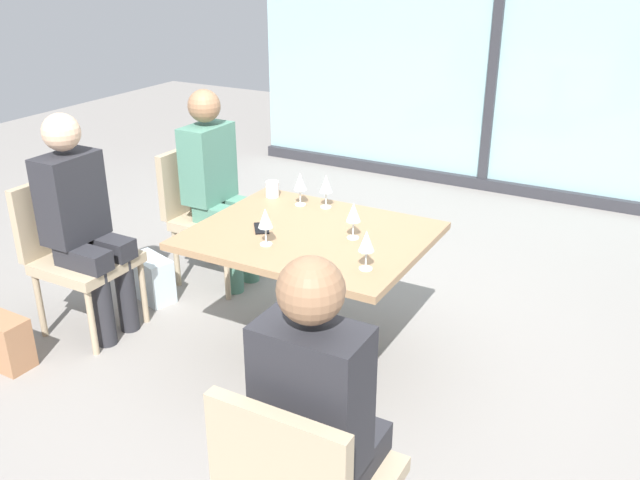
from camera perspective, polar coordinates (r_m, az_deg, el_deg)
ground_plane at (r=3.77m, az=-0.74°, el=-9.64°), size 12.00×12.00×0.00m
window_wall_backdrop at (r=6.20m, az=14.43°, el=14.89°), size 4.58×0.10×2.70m
dining_table_main at (r=3.50m, az=-0.79°, el=-2.20°), size 1.15×0.94×0.73m
chair_side_end at (r=4.08m, az=-19.90°, el=-0.55°), size 0.50×0.46×0.87m
chair_far_left at (r=4.48m, az=-9.56°, el=2.70°), size 0.50×0.46×0.87m
person_front_right at (r=2.22m, az=0.08°, el=-14.15°), size 0.34×0.39×1.26m
person_side_end at (r=3.93m, az=-19.23°, el=1.85°), size 0.39×0.34×1.26m
person_far_left at (r=4.35m, az=-8.60°, el=4.97°), size 0.39×0.34×1.26m
wine_glass_0 at (r=3.75m, az=-1.67°, el=4.83°), size 0.07×0.07×0.18m
wine_glass_1 at (r=2.99m, az=3.88°, el=-0.16°), size 0.07×0.07×0.18m
wine_glass_2 at (r=3.71m, az=0.50°, el=4.64°), size 0.07×0.07×0.18m
wine_glass_3 at (r=3.24m, az=-4.58°, el=1.75°), size 0.07×0.07×0.18m
wine_glass_4 at (r=3.31m, az=2.81°, el=2.25°), size 0.07×0.07×0.18m
coffee_cup at (r=3.91m, az=-4.00°, el=4.25°), size 0.08×0.08×0.09m
cell_phone_on_table at (r=3.48m, az=-4.90°, el=0.99°), size 0.14×0.16×0.01m
handbag_1 at (r=3.99m, az=-24.89°, el=-7.67°), size 0.30×0.17×0.28m
handbag_2 at (r=4.40m, az=-13.86°, el=-3.12°), size 0.33×0.24×0.28m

